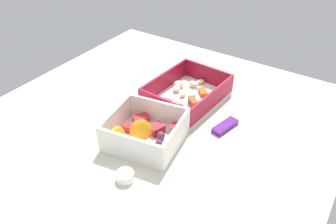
{
  "coord_description": "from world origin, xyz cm",
  "views": [
    {
      "loc": [
        52.57,
        37.08,
        50.78
      ],
      "look_at": [
        -1.51,
        1.64,
        4.0
      ],
      "focal_mm": 36.43,
      "sensor_mm": 36.0,
      "label": 1
    }
  ],
  "objects_px": {
    "pasta_container": "(187,94)",
    "fruit_bowl": "(146,133)",
    "paper_cup_liner": "(125,176)",
    "candy_bar": "(225,126)"
  },
  "relations": [
    {
      "from": "pasta_container",
      "to": "fruit_bowl",
      "type": "xyz_separation_m",
      "value": [
        0.19,
        0.01,
        0.01
      ]
    },
    {
      "from": "pasta_container",
      "to": "paper_cup_liner",
      "type": "xyz_separation_m",
      "value": [
        0.3,
        0.04,
        -0.01
      ]
    },
    {
      "from": "pasta_container",
      "to": "candy_bar",
      "type": "bearing_deg",
      "value": 72.03
    },
    {
      "from": "pasta_container",
      "to": "candy_bar",
      "type": "relative_size",
      "value": 3.01
    },
    {
      "from": "fruit_bowl",
      "to": "pasta_container",
      "type": "bearing_deg",
      "value": -177.92
    },
    {
      "from": "pasta_container",
      "to": "paper_cup_liner",
      "type": "bearing_deg",
      "value": 11.81
    },
    {
      "from": "fruit_bowl",
      "to": "paper_cup_liner",
      "type": "bearing_deg",
      "value": 16.88
    },
    {
      "from": "candy_bar",
      "to": "paper_cup_liner",
      "type": "distance_m",
      "value": 0.26
    },
    {
      "from": "pasta_container",
      "to": "fruit_bowl",
      "type": "height_order",
      "value": "fruit_bowl"
    },
    {
      "from": "pasta_container",
      "to": "paper_cup_liner",
      "type": "height_order",
      "value": "pasta_container"
    }
  ]
}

